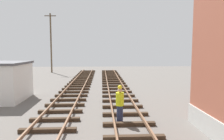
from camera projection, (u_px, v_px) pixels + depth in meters
control_hut at (4, 81)px, 14.44m from camera, size 3.00×3.80×2.76m
utility_pole_far at (51, 42)px, 32.59m from camera, size 1.80×0.24×9.49m
track_worker_foreground at (120, 104)px, 10.01m from camera, size 0.40×0.40×1.87m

